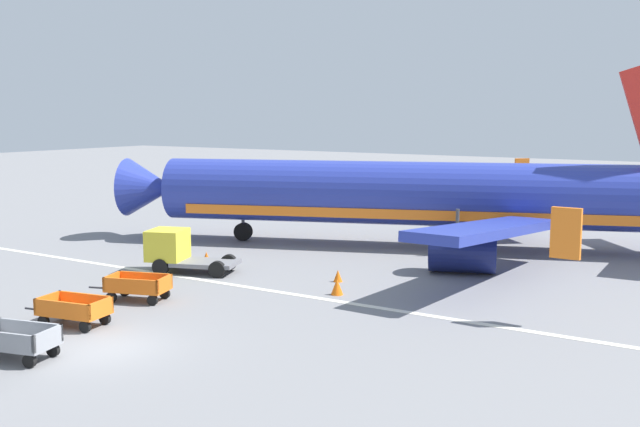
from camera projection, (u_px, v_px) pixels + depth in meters
name	position (u px, v px, depth m)	size (l,w,h in m)	color
ground_plane	(107.00, 348.00, 24.82)	(220.00, 220.00, 0.00)	slate
apron_stripe	(272.00, 291.00, 32.74)	(120.00, 0.36, 0.01)	silver
airplane	(433.00, 196.00, 42.86)	(36.45, 29.67, 11.34)	#28389E
baggage_cart_second_in_row	(16.00, 341.00, 23.69)	(3.62, 1.96, 1.07)	gray
baggage_cart_third_in_row	(74.00, 310.00, 27.38)	(3.63, 1.83, 1.07)	orange
baggage_cart_fourth_in_row	(138.00, 287.00, 31.03)	(3.61, 2.10, 1.07)	orange
service_truck_beside_carts	(177.00, 250.00, 36.59)	(4.76, 3.29, 2.10)	slate
traffic_cone_near_plane	(338.00, 276.00, 34.53)	(0.43, 0.43, 0.56)	orange
traffic_cone_mid_apron	(206.00, 259.00, 38.00)	(0.57, 0.57, 0.75)	orange
traffic_cone_by_carts	(337.00, 287.00, 32.07)	(0.54, 0.54, 0.71)	orange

